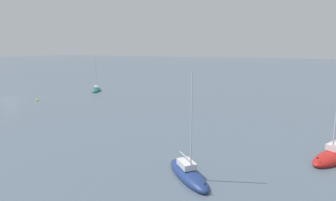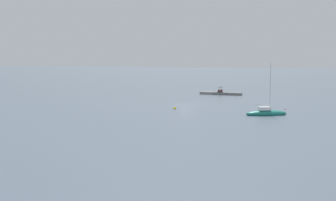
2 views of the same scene
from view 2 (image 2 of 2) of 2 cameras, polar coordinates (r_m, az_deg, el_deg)
name	(u,v)px [view 2 (image 2 of 2)]	position (r m, az deg, el deg)	size (l,w,h in m)	color
ground_plane	(186,104)	(69.91, 2.47, -0.53)	(500.00, 500.00, 0.00)	slate
seawall_pier	(221,93)	(88.84, 7.09, 0.94)	(8.78, 1.43, 0.51)	slate
person_seated_maroon_left	(221,91)	(88.59, 7.17, 1.26)	(0.47, 0.65, 0.73)	#1E2333
person_seated_brown_right	(219,91)	(88.79, 6.83, 1.27)	(0.47, 0.65, 0.73)	#1E2333
umbrella_open_black	(220,87)	(88.79, 7.05, 1.82)	(1.23, 1.23, 1.27)	black
sailboat_teal_mid	(266,113)	(58.26, 13.05, -1.67)	(5.66, 4.37, 7.19)	#197266
mooring_buoy_near	(175,108)	(63.67, 0.92, -1.07)	(0.45, 0.45, 0.45)	yellow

